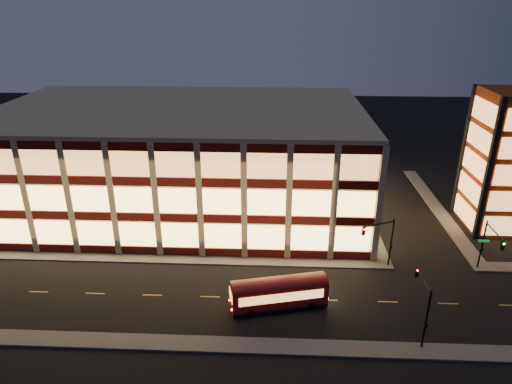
{
  "coord_description": "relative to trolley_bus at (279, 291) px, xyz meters",
  "views": [
    {
      "loc": [
        10.52,
        -44.49,
        28.19
      ],
      "look_at": [
        8.04,
        8.0,
        5.81
      ],
      "focal_mm": 32.0,
      "sensor_mm": 36.0,
      "label": 1
    }
  ],
  "objects": [
    {
      "name": "sidewalk_office_east",
      "position": [
        12.0,
        24.25,
        -1.7
      ],
      "size": [
        2.0,
        30.0,
        0.15
      ],
      "primitive_type": "cube",
      "color": "#514F4C",
      "rests_on": "ground"
    },
    {
      "name": "sidewalk_office_south",
      "position": [
        -14.0,
        8.25,
        -1.7
      ],
      "size": [
        54.0,
        2.0,
        0.15
      ],
      "primitive_type": "cube",
      "color": "#514F4C",
      "rests_on": "ground"
    },
    {
      "name": "stair_tower",
      "position": [
        28.95,
        19.2,
        7.22
      ],
      "size": [
        8.6,
        8.6,
        18.0
      ],
      "color": "#8C3814",
      "rests_on": "ground"
    },
    {
      "name": "trolley_bus",
      "position": [
        0.0,
        0.0,
        0.0
      ],
      "size": [
        9.73,
        4.49,
        3.2
      ],
      "rotation": [
        0.0,
        0.0,
        0.24
      ],
      "color": "maroon",
      "rests_on": "ground"
    },
    {
      "name": "ground",
      "position": [
        -11.0,
        7.25,
        -1.77
      ],
      "size": [
        200.0,
        200.0,
        0.0
      ],
      "primitive_type": "plane",
      "color": "black",
      "rests_on": "ground"
    },
    {
      "name": "sidewalk_tower_west",
      "position": [
        23.0,
        24.25,
        -1.7
      ],
      "size": [
        2.0,
        30.0,
        0.15
      ],
      "primitive_type": "cube",
      "color": "#514F4C",
      "rests_on": "ground"
    },
    {
      "name": "sidewalk_near",
      "position": [
        -11.0,
        -5.75,
        -1.7
      ],
      "size": [
        100.0,
        2.0,
        0.15
      ],
      "primitive_type": "cube",
      "color": "#514F4C",
      "rests_on": "ground"
    },
    {
      "name": "traffic_signal_far",
      "position": [
        11.21,
        7.48,
        2.34
      ],
      "size": [
        3.79,
        1.87,
        6.0
      ],
      "color": "black",
      "rests_on": "ground"
    },
    {
      "name": "traffic_signal_near",
      "position": [
        12.5,
        -3.78,
        2.36
      ],
      "size": [
        0.32,
        4.45,
        6.0
      ],
      "color": "black",
      "rests_on": "ground"
    },
    {
      "name": "traffic_signal_right",
      "position": [
        22.5,
        6.62,
        2.33
      ],
      "size": [
        1.2,
        4.37,
        6.0
      ],
      "color": "black",
      "rests_on": "ground"
    },
    {
      "name": "office_building",
      "position": [
        -13.91,
        24.16,
        5.48
      ],
      "size": [
        50.45,
        30.45,
        14.5
      ],
      "color": "tan",
      "rests_on": "ground"
    }
  ]
}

